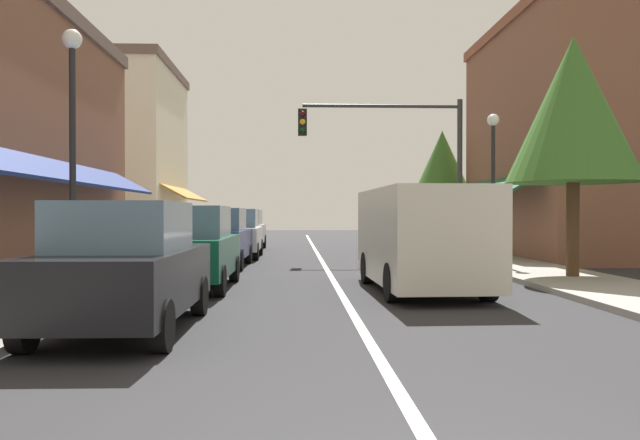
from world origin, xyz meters
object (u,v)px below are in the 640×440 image
parked_car_nearest_left (125,267)px  street_lamp_left_near (72,119)px  parked_car_third_left (218,238)px  tree_right_near (573,110)px  parked_car_distant_left (244,230)px  van_in_lane (421,236)px  parked_car_far_left (236,234)px  tree_right_far (442,165)px  parked_car_second_left (190,248)px  street_lamp_right_mid (493,163)px  traffic_signal_mast_arm (402,149)px

parked_car_nearest_left → street_lamp_left_near: (-1.78, 3.18, 2.47)m
parked_car_third_left → tree_right_near: 10.40m
parked_car_distant_left → van_in_lane: van_in_lane is taller
parked_car_third_left → street_lamp_left_near: 7.85m
parked_car_nearest_left → van_in_lane: bearing=41.9°
parked_car_nearest_left → tree_right_near: 11.31m
street_lamp_left_near → tree_right_near: tree_right_near is taller
parked_car_far_left → parked_car_nearest_left: bearing=-90.6°
tree_right_near → parked_car_third_left: bearing=154.4°
parked_car_nearest_left → tree_right_far: bearing=66.7°
parked_car_second_left → van_in_lane: bearing=-6.8°
parked_car_second_left → street_lamp_right_mid: (8.15, 5.07, 2.23)m
parked_car_distant_left → tree_right_far: (9.16, 1.24, 2.98)m
tree_right_near → street_lamp_right_mid: bearing=100.4°
parked_car_distant_left → van_in_lane: size_ratio=0.79×
street_lamp_right_mid → tree_right_far: size_ratio=0.84×
parked_car_far_left → traffic_signal_mast_arm: bearing=-14.1°
parked_car_second_left → tree_right_far: tree_right_far is taller
parked_car_nearest_left → traffic_signal_mast_arm: bearing=65.8°
parked_car_distant_left → traffic_signal_mast_arm: 9.29m
parked_car_nearest_left → street_lamp_right_mid: (8.24, 10.00, 2.23)m
tree_right_far → parked_car_second_left: bearing=-120.0°
traffic_signal_mast_arm → street_lamp_right_mid: 3.81m
parked_car_second_left → tree_right_near: bearing=8.3°
parked_car_nearest_left → parked_car_far_left: bearing=89.9°
street_lamp_right_mid → tree_right_near: bearing=-79.6°
traffic_signal_mast_arm → street_lamp_right_mid: size_ratio=1.24×
street_lamp_right_mid → tree_right_near: size_ratio=0.79×
parked_car_far_left → parked_car_distant_left: (-0.12, 5.00, 0.00)m
traffic_signal_mast_arm → tree_right_far: traffic_signal_mast_arm is taller
parked_car_far_left → van_in_lane: van_in_lane is taller
parked_car_nearest_left → street_lamp_left_near: 4.41m
van_in_lane → parked_car_nearest_left: bearing=-140.5°
traffic_signal_mast_arm → parked_car_distant_left: bearing=132.6°
parked_car_nearest_left → parked_car_distant_left: size_ratio=1.00×
parked_car_second_left → parked_car_distant_left: same height
van_in_lane → street_lamp_right_mid: street_lamp_right_mid is taller
parked_car_third_left → street_lamp_right_mid: 8.53m
parked_car_third_left → traffic_signal_mast_arm: size_ratio=0.73×
parked_car_far_left → tree_right_near: 12.51m
parked_car_nearest_left → street_lamp_left_near: bearing=119.9°
parked_car_far_left → street_lamp_left_near: street_lamp_left_near is taller
van_in_lane → tree_right_far: bearing=73.6°
van_in_lane → street_lamp_left_near: (-6.71, -1.13, 2.21)m
parked_car_nearest_left → parked_car_third_left: same height
parked_car_distant_left → street_lamp_right_mid: 12.73m
parked_car_third_left → street_lamp_left_near: (-1.80, -7.23, 2.47)m
parked_car_far_left → parked_car_distant_left: same height
parked_car_nearest_left → tree_right_far: 22.91m
parked_car_third_left → street_lamp_left_near: street_lamp_left_near is taller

